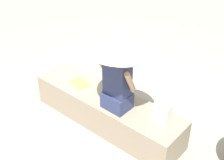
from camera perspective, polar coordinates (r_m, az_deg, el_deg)
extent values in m
plane|color=#9E9384|center=(4.78, -0.78, -7.38)|extent=(14.00, 14.00, 0.00)
cube|color=gray|center=(4.63, -0.80, -5.24)|extent=(2.26, 0.57, 0.46)
cube|color=navy|center=(4.25, 0.87, -3.50)|extent=(0.35, 0.29, 0.22)
cube|color=navy|center=(4.05, 0.91, 0.45)|extent=(0.32, 0.21, 0.48)
sphere|color=tan|center=(3.87, 0.96, 4.65)|extent=(0.20, 0.20, 0.20)
cylinder|color=tan|center=(4.15, -1.17, 1.73)|extent=(0.08, 0.20, 0.32)
cylinder|color=tan|center=(3.93, 3.12, -0.33)|extent=(0.08, 0.20, 0.32)
cylinder|color=#B7B7BC|center=(3.94, 1.61, 0.93)|extent=(0.02, 0.02, 1.09)
cone|color=#DBBC7F|center=(3.72, 1.72, 6.77)|extent=(0.84, 0.84, 0.19)
sphere|color=#B7B7BC|center=(3.67, 1.75, 8.29)|extent=(0.03, 0.03, 0.03)
cube|color=silver|center=(4.06, 8.61, -5.66)|extent=(0.21, 0.13, 0.26)
torus|color=silver|center=(3.97, 8.79, -4.03)|extent=(0.16, 0.16, 0.01)
cube|color=#EAE04C|center=(4.77, -5.53, -0.56)|extent=(0.32, 0.25, 0.01)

